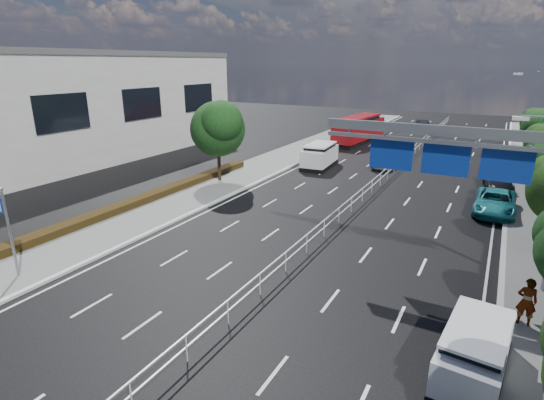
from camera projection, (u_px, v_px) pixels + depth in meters
The scene contains 20 objects.
ground at pixel (202, 348), 14.70m from camera, with size 160.00×160.00×0.00m, color black.
sidewalk_near at pixel (6, 271), 19.92m from camera, with size 5.00×140.00×0.14m, color slate.
kerb_near at pixel (39, 284), 18.78m from camera, with size 0.25×140.00×0.15m, color silver.
median_fence at pixel (378, 181), 33.32m from camera, with size 0.05×85.00×1.02m.
hedge_near at pixel (72, 225), 24.82m from camera, with size 1.00×36.00×0.44m, color black.
toilet_sign at pixel (1, 216), 18.78m from camera, with size 1.62×0.18×4.34m.
overhead_gantry at pixel (464, 155), 18.29m from camera, with size 10.24×0.38×7.45m.
streetlight_far at pixel (543, 125), 30.02m from camera, with size 2.78×2.40×9.00m.
near_building at pixel (68, 109), 41.83m from camera, with size 12.00×38.00×10.00m, color beige.
near_tree_back at pixel (218, 126), 33.71m from camera, with size 4.84×4.51×6.69m.
far_tree_g at pixel (543, 126), 39.29m from camera, with size 3.96×3.69×5.45m.
far_tree_h at pixel (538, 121), 45.66m from camera, with size 3.41×3.18×4.91m.
white_minivan at pixel (320, 156), 39.69m from camera, with size 2.60×5.27×2.22m.
red_bus at pixel (359, 129), 51.91m from camera, with size 3.57×10.90×3.20m.
near_car_silver at pixel (385, 161), 39.56m from camera, with size 1.60×3.97×1.35m, color #ADB0B5.
near_car_dark at pixel (422, 124), 62.67m from camera, with size 1.45×4.16×1.37m, color black.
silver_minivan at pixel (475, 351), 13.18m from camera, with size 2.19×4.39×1.76m.
parked_car_teal at pixel (495, 202), 27.63m from camera, with size 2.45×5.32×1.48m, color #1B737C.
parked_car_dark at pixel (498, 181), 32.76m from camera, with size 1.93×4.75×1.38m, color black.
pedestrian_a at pixel (527, 301), 15.53m from camera, with size 0.69×0.45×1.88m, color gray.
Camera 1 is at (8.06, -9.72, 9.43)m, focal length 28.00 mm.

